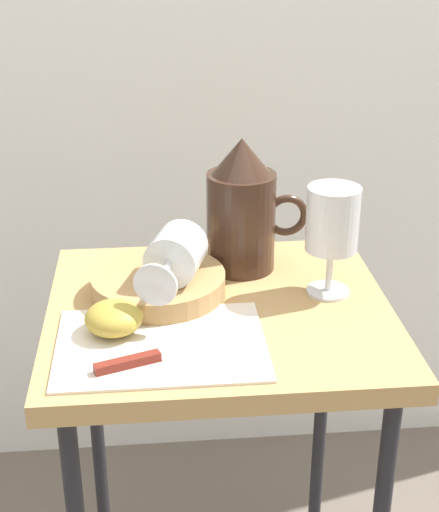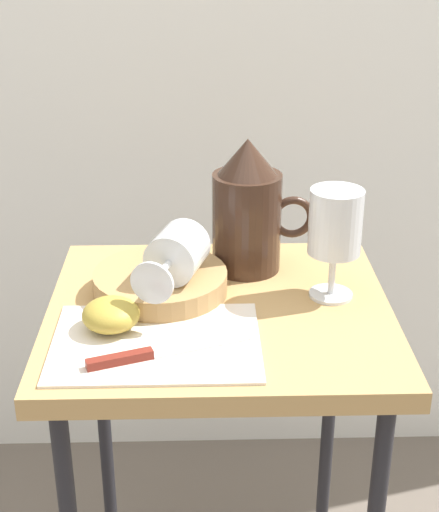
{
  "view_description": "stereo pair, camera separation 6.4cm",
  "coord_description": "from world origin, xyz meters",
  "px_view_note": "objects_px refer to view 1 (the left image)",
  "views": [
    {
      "loc": [
        -0.09,
        -0.97,
        1.23
      ],
      "look_at": [
        0.0,
        0.0,
        0.79
      ],
      "focal_mm": 53.89,
      "sensor_mm": 36.0,
      "label": 1
    },
    {
      "loc": [
        -0.03,
        -0.97,
        1.23
      ],
      "look_at": [
        0.0,
        0.0,
        0.79
      ],
      "focal_mm": 53.89,
      "sensor_mm": 36.0,
      "label": 2
    }
  ],
  "objects_px": {
    "table": "(220,356)",
    "knife": "(153,357)",
    "basket_tray": "(158,284)",
    "wine_glass_upright": "(332,225)",
    "pitcher": "(242,217)",
    "wine_glass_tipped_near": "(175,255)",
    "apple_half_left": "(114,318)"
  },
  "relations": [
    {
      "from": "table",
      "to": "knife",
      "type": "relative_size",
      "value": 3.37
    },
    {
      "from": "basket_tray",
      "to": "wine_glass_upright",
      "type": "relative_size",
      "value": 1.19
    },
    {
      "from": "basket_tray",
      "to": "wine_glass_upright",
      "type": "height_order",
      "value": "wine_glass_upright"
    },
    {
      "from": "basket_tray",
      "to": "table",
      "type": "bearing_deg",
      "value": -27.24
    },
    {
      "from": "pitcher",
      "to": "wine_glass_tipped_near",
      "type": "relative_size",
      "value": 1.36
    },
    {
      "from": "wine_glass_upright",
      "to": "table",
      "type": "bearing_deg",
      "value": -170.16
    },
    {
      "from": "pitcher",
      "to": "wine_glass_upright",
      "type": "height_order",
      "value": "pitcher"
    },
    {
      "from": "basket_tray",
      "to": "pitcher",
      "type": "bearing_deg",
      "value": 32.42
    },
    {
      "from": "wine_glass_upright",
      "to": "apple_half_left",
      "type": "height_order",
      "value": "wine_glass_upright"
    },
    {
      "from": "pitcher",
      "to": "knife",
      "type": "relative_size",
      "value": 1.0
    },
    {
      "from": "table",
      "to": "apple_half_left",
      "type": "height_order",
      "value": "apple_half_left"
    },
    {
      "from": "table",
      "to": "basket_tray",
      "type": "relative_size",
      "value": 3.58
    },
    {
      "from": "pitcher",
      "to": "wine_glass_tipped_near",
      "type": "distance_m",
      "value": 0.15
    },
    {
      "from": "knife",
      "to": "apple_half_left",
      "type": "bearing_deg",
      "value": 123.7
    },
    {
      "from": "apple_half_left",
      "to": "knife",
      "type": "height_order",
      "value": "apple_half_left"
    },
    {
      "from": "apple_half_left",
      "to": "wine_glass_tipped_near",
      "type": "bearing_deg",
      "value": 45.8
    },
    {
      "from": "wine_glass_upright",
      "to": "wine_glass_tipped_near",
      "type": "height_order",
      "value": "wine_glass_upright"
    },
    {
      "from": "pitcher",
      "to": "wine_glass_upright",
      "type": "distance_m",
      "value": 0.16
    },
    {
      "from": "table",
      "to": "wine_glass_tipped_near",
      "type": "height_order",
      "value": "wine_glass_tipped_near"
    },
    {
      "from": "wine_glass_tipped_near",
      "to": "apple_half_left",
      "type": "height_order",
      "value": "wine_glass_tipped_near"
    },
    {
      "from": "basket_tray",
      "to": "knife",
      "type": "relative_size",
      "value": 0.94
    },
    {
      "from": "basket_tray",
      "to": "wine_glass_tipped_near",
      "type": "relative_size",
      "value": 1.27
    },
    {
      "from": "pitcher",
      "to": "wine_glass_upright",
      "type": "xyz_separation_m",
      "value": [
        0.12,
        -0.1,
        0.02
      ]
    },
    {
      "from": "basket_tray",
      "to": "pitcher",
      "type": "distance_m",
      "value": 0.17
    },
    {
      "from": "basket_tray",
      "to": "wine_glass_upright",
      "type": "bearing_deg",
      "value": -3.6
    },
    {
      "from": "wine_glass_tipped_near",
      "to": "apple_half_left",
      "type": "bearing_deg",
      "value": -134.2
    },
    {
      "from": "table",
      "to": "basket_tray",
      "type": "xyz_separation_m",
      "value": [
        -0.09,
        0.04,
        0.1
      ]
    },
    {
      "from": "basket_tray",
      "to": "apple_half_left",
      "type": "height_order",
      "value": "apple_half_left"
    },
    {
      "from": "table",
      "to": "pitcher",
      "type": "distance_m",
      "value": 0.22
    },
    {
      "from": "wine_glass_tipped_near",
      "to": "knife",
      "type": "bearing_deg",
      "value": -102.4
    },
    {
      "from": "pitcher",
      "to": "table",
      "type": "bearing_deg",
      "value": -109.96
    },
    {
      "from": "table",
      "to": "apple_half_left",
      "type": "bearing_deg",
      "value": -156.12
    }
  ]
}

